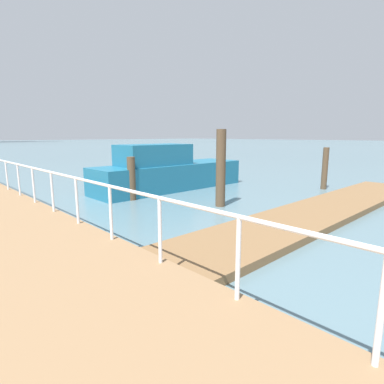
% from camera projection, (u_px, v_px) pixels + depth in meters
% --- Properties ---
extents(ground_plane, '(300.00, 300.00, 0.00)m').
position_uv_depth(ground_plane, '(65.00, 183.00, 15.72)').
color(ground_plane, slate).
extents(floating_dock, '(13.91, 2.00, 0.18)m').
position_uv_depth(floating_dock, '(323.00, 210.00, 9.65)').
color(floating_dock, olive).
rests_on(floating_dock, ground_plane).
extents(boardwalk_railing, '(0.06, 27.72, 1.08)m').
position_uv_depth(boardwalk_railing, '(110.00, 198.00, 5.87)').
color(boardwalk_railing, white).
rests_on(boardwalk_railing, boardwalk).
extents(dock_piling_0, '(0.30, 0.30, 1.61)m').
position_uv_depth(dock_piling_0, '(131.00, 179.00, 11.47)').
color(dock_piling_0, brown).
rests_on(dock_piling_0, ground_plane).
extents(dock_piling_2, '(0.33, 0.33, 2.59)m').
position_uv_depth(dock_piling_2, '(221.00, 168.00, 10.37)').
color(dock_piling_2, brown).
rests_on(dock_piling_2, ground_plane).
extents(dock_piling_3, '(0.25, 0.25, 1.86)m').
position_uv_depth(dock_piling_3, '(325.00, 168.00, 13.79)').
color(dock_piling_3, brown).
rests_on(dock_piling_3, ground_plane).
extents(moored_boat_2, '(7.28, 2.01, 2.01)m').
position_uv_depth(moored_boat_2, '(168.00, 172.00, 13.81)').
color(moored_boat_2, '#1E6B8C').
rests_on(moored_boat_2, ground_plane).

